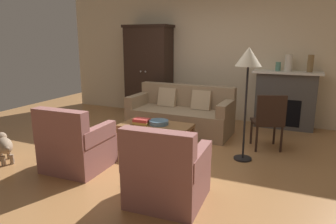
% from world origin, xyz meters
% --- Properties ---
extents(ground_plane, '(9.60, 9.60, 0.00)m').
position_xyz_m(ground_plane, '(0.00, 0.00, 0.00)').
color(ground_plane, '#B27A47').
extents(back_wall, '(7.20, 0.10, 2.80)m').
position_xyz_m(back_wall, '(0.00, 2.55, 1.40)').
color(back_wall, beige).
rests_on(back_wall, ground).
extents(fireplace, '(1.26, 0.48, 1.12)m').
position_xyz_m(fireplace, '(1.55, 2.30, 0.57)').
color(fireplace, '#4C4947').
rests_on(fireplace, ground).
extents(armoire, '(1.06, 0.57, 2.02)m').
position_xyz_m(armoire, '(-1.40, 2.22, 1.01)').
color(armoire, black).
rests_on(armoire, ground).
extents(couch, '(1.93, 0.88, 0.86)m').
position_xyz_m(couch, '(-0.21, 1.23, 0.32)').
color(couch, '#937A5B').
rests_on(couch, ground).
extents(coffee_table, '(1.10, 0.60, 0.42)m').
position_xyz_m(coffee_table, '(-0.19, 0.13, 0.37)').
color(coffee_table, olive).
rests_on(coffee_table, ground).
extents(fruit_bowl, '(0.31, 0.31, 0.07)m').
position_xyz_m(fruit_bowl, '(-0.15, 0.15, 0.45)').
color(fruit_bowl, slate).
rests_on(fruit_bowl, coffee_table).
extents(book_stack, '(0.25, 0.18, 0.09)m').
position_xyz_m(book_stack, '(-0.41, 0.07, 0.46)').
color(book_stack, gold).
rests_on(book_stack, coffee_table).
extents(mantel_vase_jade, '(0.10, 0.10, 0.17)m').
position_xyz_m(mantel_vase_jade, '(1.37, 2.28, 1.20)').
color(mantel_vase_jade, slate).
rests_on(mantel_vase_jade, fireplace).
extents(mantel_vase_cream, '(0.14, 0.14, 0.31)m').
position_xyz_m(mantel_vase_cream, '(1.55, 2.28, 1.28)').
color(mantel_vase_cream, beige).
rests_on(mantel_vase_cream, fireplace).
extents(mantel_vase_bronze, '(0.11, 0.11, 0.32)m').
position_xyz_m(mantel_vase_bronze, '(1.93, 2.28, 1.28)').
color(mantel_vase_bronze, olive).
rests_on(mantel_vase_bronze, fireplace).
extents(armchair_near_left, '(0.80, 0.79, 0.88)m').
position_xyz_m(armchair_near_left, '(-0.85, -0.97, 0.32)').
color(armchair_near_left, '#935B56').
rests_on(armchair_near_left, ground).
extents(armchair_near_right, '(0.82, 0.81, 0.88)m').
position_xyz_m(armchair_near_right, '(0.63, -1.26, 0.32)').
color(armchair_near_right, '#935B56').
rests_on(armchair_near_right, ground).
extents(side_chair_wooden, '(0.57, 0.57, 0.90)m').
position_xyz_m(side_chair_wooden, '(1.41, 0.86, 0.51)').
color(side_chair_wooden, black).
rests_on(side_chair_wooden, ground).
extents(floor_lamp, '(0.36, 0.36, 1.62)m').
position_xyz_m(floor_lamp, '(1.14, 0.30, 1.40)').
color(floor_lamp, black).
rests_on(floor_lamp, ground).
extents(dog, '(0.51, 0.38, 0.39)m').
position_xyz_m(dog, '(-1.96, -1.18, 0.25)').
color(dog, gray).
rests_on(dog, ground).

